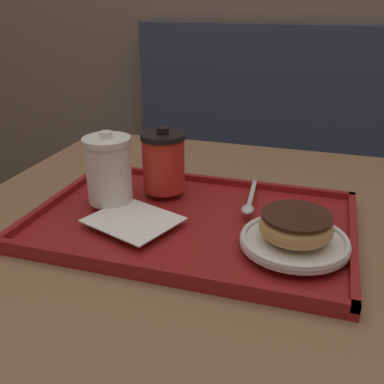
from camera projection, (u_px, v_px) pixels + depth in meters
booth_bench at (276, 218)px, 1.70m from camera, size 1.15×0.44×1.00m
cafe_table at (177, 297)px, 0.87m from camera, size 0.80×0.90×0.73m
serving_tray at (192, 222)px, 0.77m from camera, size 0.53×0.35×0.02m
napkin_paper at (133, 220)px, 0.74m from camera, size 0.17×0.16×0.00m
coffee_cup_front at (109, 169)px, 0.78m from camera, size 0.08×0.08×0.13m
coffee_cup_rear at (164, 161)px, 0.83m from camera, size 0.08×0.08×0.12m
plate_with_chocolate_donut at (294, 240)px, 0.66m from camera, size 0.16×0.16×0.01m
donut_chocolate_glazed at (296, 225)px, 0.65m from camera, size 0.11×0.11×0.04m
spoon at (249, 204)px, 0.78m from camera, size 0.03×0.15×0.01m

